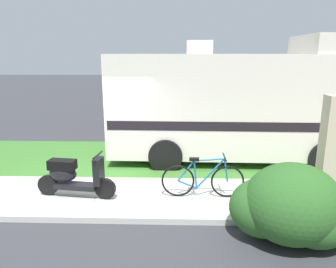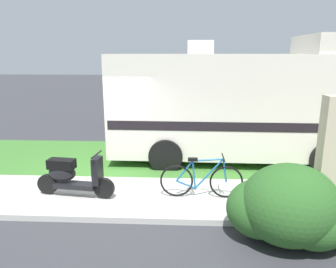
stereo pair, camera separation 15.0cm
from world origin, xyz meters
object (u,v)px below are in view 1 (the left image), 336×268
object	(u,v)px
scooter	(73,176)
bicycle	(203,179)
motorhome_rv	(239,103)
pickup_truck_near	(170,105)

from	to	relation	value
scooter	bicycle	distance (m)	2.72
motorhome_rv	bicycle	xyz separation A→B (m)	(-1.22, -2.91, -1.18)
bicycle	pickup_truck_near	size ratio (longest dim) A/B	0.31
motorhome_rv	scooter	size ratio (longest dim) A/B	4.14
motorhome_rv	pickup_truck_near	bearing A→B (deg)	114.84
motorhome_rv	scooter	distance (m)	5.06
motorhome_rv	pickup_truck_near	size ratio (longest dim) A/B	1.26
bicycle	pickup_truck_near	bearing A→B (deg)	96.79
motorhome_rv	pickup_truck_near	world-z (taller)	motorhome_rv
scooter	motorhome_rv	bearing A→B (deg)	37.08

